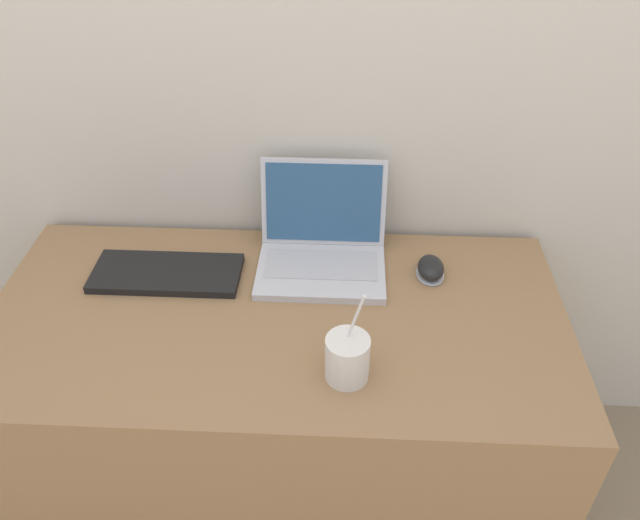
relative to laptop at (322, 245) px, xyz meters
name	(u,v)px	position (x,y,z in m)	size (l,w,h in m)	color
wall_back	(283,26)	(-0.10, 0.18, 0.49)	(7.00, 0.04, 2.50)	silver
desk	(281,411)	(-0.10, -0.20, -0.41)	(1.36, 0.67, 0.70)	#936D47
laptop	(322,245)	(0.00, 0.00, 0.00)	(0.32, 0.28, 0.24)	silver
drink_cup	(347,357)	(0.07, -0.38, 0.00)	(0.09, 0.09, 0.23)	silver
computer_mouse	(431,269)	(0.28, -0.04, -0.04)	(0.07, 0.10, 0.04)	#B2B2B7
external_keyboard	(167,273)	(-0.39, -0.08, -0.05)	(0.37, 0.16, 0.02)	black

